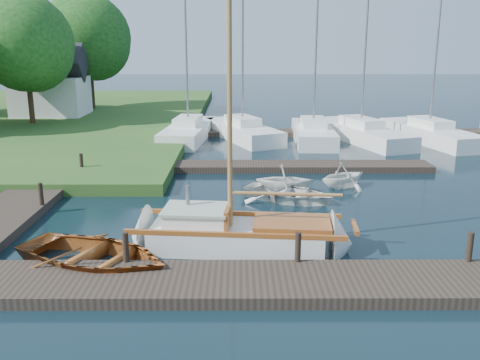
{
  "coord_description": "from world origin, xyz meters",
  "views": [
    {
      "loc": [
        -0.06,
        -18.04,
        5.93
      ],
      "look_at": [
        0.0,
        0.0,
        1.2
      ],
      "focal_mm": 40.0,
      "sensor_mm": 36.0,
      "label": 1
    }
  ],
  "objects_px": {
    "tree_3": "(25,42)",
    "tender_c": "(288,191)",
    "mooring_post_3": "(470,247)",
    "mooring_post_1": "(126,247)",
    "sailboat": "(243,237)",
    "tender_b": "(285,177)",
    "tender_d": "(343,173)",
    "marina_boat_1": "(243,130)",
    "house_c": "(50,87)",
    "mooring_post_2": "(298,247)",
    "mooring_post_5": "(81,162)",
    "tree_7": "(89,37)",
    "dinghy": "(93,251)",
    "mooring_post_4": "(41,194)",
    "marina_boat_3": "(361,131)",
    "marina_boat_2": "(313,132)",
    "marina_boat_4": "(429,132)",
    "marina_boat_0": "(188,130)"
  },
  "relations": [
    {
      "from": "mooring_post_1",
      "to": "dinghy",
      "type": "relative_size",
      "value": 0.18
    },
    {
      "from": "marina_boat_4",
      "to": "tender_d",
      "type": "bearing_deg",
      "value": 131.24
    },
    {
      "from": "mooring_post_5",
      "to": "marina_boat_1",
      "type": "bearing_deg",
      "value": 53.16
    },
    {
      "from": "marina_boat_0",
      "to": "marina_boat_3",
      "type": "bearing_deg",
      "value": -86.87
    },
    {
      "from": "house_c",
      "to": "tree_7",
      "type": "xyz_separation_m",
      "value": [
        2.0,
        4.05,
        3.62
      ]
    },
    {
      "from": "tender_d",
      "to": "marina_boat_3",
      "type": "height_order",
      "value": "marina_boat_3"
    },
    {
      "from": "dinghy",
      "to": "tender_c",
      "type": "distance_m",
      "value": 8.5
    },
    {
      "from": "tender_c",
      "to": "marina_boat_2",
      "type": "distance_m",
      "value": 12.61
    },
    {
      "from": "mooring_post_1",
      "to": "mooring_post_5",
      "type": "xyz_separation_m",
      "value": [
        -4.0,
        10.0,
        0.0
      ]
    },
    {
      "from": "marina_boat_3",
      "to": "house_c",
      "type": "xyz_separation_m",
      "value": [
        -21.37,
        8.0,
        2.0
      ]
    },
    {
      "from": "marina_boat_1",
      "to": "mooring_post_5",
      "type": "bearing_deg",
      "value": 120.16
    },
    {
      "from": "tender_d",
      "to": "marina_boat_4",
      "type": "bearing_deg",
      "value": -67.52
    },
    {
      "from": "mooring_post_4",
      "to": "tender_d",
      "type": "height_order",
      "value": "tender_d"
    },
    {
      "from": "tender_c",
      "to": "marina_boat_4",
      "type": "bearing_deg",
      "value": -9.0
    },
    {
      "from": "mooring_post_1",
      "to": "marina_boat_4",
      "type": "xyz_separation_m",
      "value": [
        14.44,
        18.74,
        -0.13
      ]
    },
    {
      "from": "marina_boat_1",
      "to": "tree_7",
      "type": "distance_m",
      "value": 17.65
    },
    {
      "from": "mooring_post_3",
      "to": "mooring_post_5",
      "type": "height_order",
      "value": "same"
    },
    {
      "from": "mooring_post_2",
      "to": "tender_b",
      "type": "height_order",
      "value": "tender_b"
    },
    {
      "from": "mooring_post_4",
      "to": "dinghy",
      "type": "bearing_deg",
      "value": -56.98
    },
    {
      "from": "sailboat",
      "to": "tender_b",
      "type": "relative_size",
      "value": 4.28
    },
    {
      "from": "marina_boat_1",
      "to": "marina_boat_2",
      "type": "xyz_separation_m",
      "value": [
        4.26,
        -0.75,
        0.02
      ]
    },
    {
      "from": "mooring_post_2",
      "to": "house_c",
      "type": "xyz_separation_m",
      "value": [
        -15.5,
        27.0,
        1.88
      ]
    },
    {
      "from": "marina_boat_2",
      "to": "house_c",
      "type": "relative_size",
      "value": 2.26
    },
    {
      "from": "mooring_post_2",
      "to": "house_c",
      "type": "bearing_deg",
      "value": 119.86
    },
    {
      "from": "house_c",
      "to": "tree_7",
      "type": "relative_size",
      "value": 0.56
    },
    {
      "from": "mooring_post_3",
      "to": "tender_c",
      "type": "height_order",
      "value": "mooring_post_3"
    },
    {
      "from": "mooring_post_4",
      "to": "sailboat",
      "type": "relative_size",
      "value": 0.08
    },
    {
      "from": "house_c",
      "to": "mooring_post_2",
      "type": "bearing_deg",
      "value": -60.14
    },
    {
      "from": "mooring_post_4",
      "to": "marina_boat_4",
      "type": "relative_size",
      "value": 0.07
    },
    {
      "from": "mooring_post_2",
      "to": "marina_boat_2",
      "type": "xyz_separation_m",
      "value": [
        2.97,
        18.87,
        -0.12
      ]
    },
    {
      "from": "tender_c",
      "to": "marina_boat_4",
      "type": "height_order",
      "value": "marina_boat_4"
    },
    {
      "from": "mooring_post_5",
      "to": "marina_boat_0",
      "type": "xyz_separation_m",
      "value": [
        3.86,
        9.5,
        -0.14
      ]
    },
    {
      "from": "tender_c",
      "to": "mooring_post_4",
      "type": "bearing_deg",
      "value": 129.07
    },
    {
      "from": "marina_boat_4",
      "to": "house_c",
      "type": "bearing_deg",
      "value": 57.85
    },
    {
      "from": "tender_b",
      "to": "marina_boat_3",
      "type": "xyz_separation_m",
      "value": [
        5.56,
        11.3,
        -0.02
      ]
    },
    {
      "from": "mooring_post_2",
      "to": "mooring_post_5",
      "type": "xyz_separation_m",
      "value": [
        -8.5,
        10.0,
        0.0
      ]
    },
    {
      "from": "mooring_post_2",
      "to": "dinghy",
      "type": "distance_m",
      "value": 5.46
    },
    {
      "from": "tree_3",
      "to": "tender_c",
      "type": "bearing_deg",
      "value": -46.2
    },
    {
      "from": "house_c",
      "to": "tree_3",
      "type": "relative_size",
      "value": 0.6
    },
    {
      "from": "tender_d",
      "to": "marina_boat_1",
      "type": "bearing_deg",
      "value": -12.94
    },
    {
      "from": "tender_b",
      "to": "marina_boat_1",
      "type": "xyz_separation_m",
      "value": [
        -1.61,
        11.92,
        -0.04
      ]
    },
    {
      "from": "tender_c",
      "to": "tender_d",
      "type": "bearing_deg",
      "value": -23.94
    },
    {
      "from": "tender_d",
      "to": "house_c",
      "type": "height_order",
      "value": "house_c"
    },
    {
      "from": "tender_c",
      "to": "tree_3",
      "type": "height_order",
      "value": "tree_3"
    },
    {
      "from": "sailboat",
      "to": "marina_boat_3",
      "type": "distance_m",
      "value": 18.77
    },
    {
      "from": "mooring_post_3",
      "to": "mooring_post_1",
      "type": "bearing_deg",
      "value": 180.0
    },
    {
      "from": "tender_c",
      "to": "marina_boat_2",
      "type": "xyz_separation_m",
      "value": [
        2.63,
        12.33,
        0.21
      ]
    },
    {
      "from": "sailboat",
      "to": "tender_b",
      "type": "bearing_deg",
      "value": 79.04
    },
    {
      "from": "mooring_post_5",
      "to": "sailboat",
      "type": "xyz_separation_m",
      "value": [
        7.07,
        -8.29,
        -0.36
      ]
    },
    {
      "from": "dinghy",
      "to": "tree_7",
      "type": "relative_size",
      "value": 0.47
    }
  ]
}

